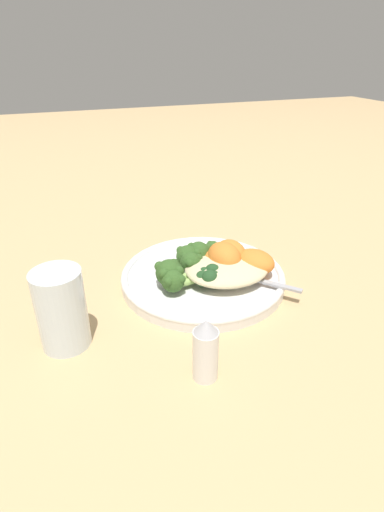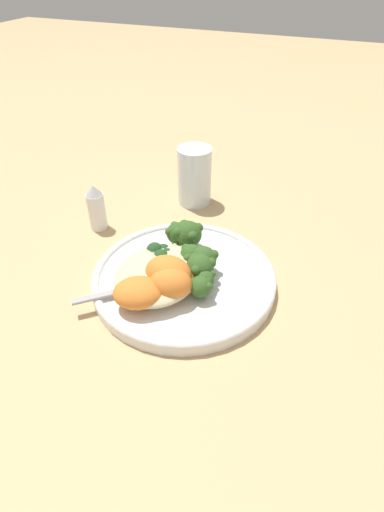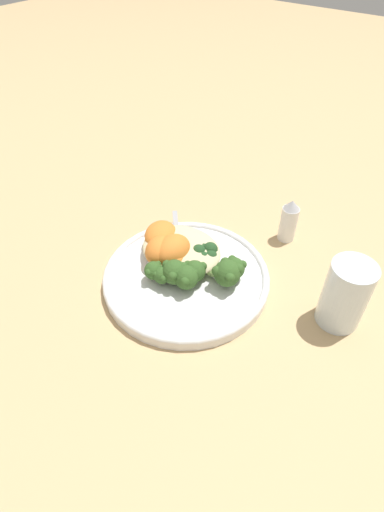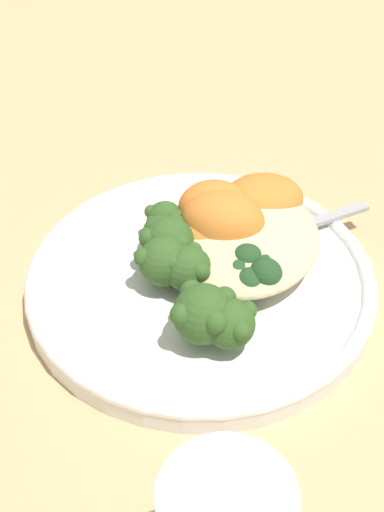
{
  "view_description": "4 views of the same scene",
  "coord_description": "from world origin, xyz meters",
  "px_view_note": "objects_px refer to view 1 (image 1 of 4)",
  "views": [
    {
      "loc": [
        0.24,
        0.54,
        0.35
      ],
      "look_at": [
        0.04,
        0.01,
        0.05
      ],
      "focal_mm": 28.0,
      "sensor_mm": 36.0,
      "label": 1
    },
    {
      "loc": [
        -0.38,
        -0.17,
        0.4
      ],
      "look_at": [
        0.01,
        -0.0,
        0.06
      ],
      "focal_mm": 28.0,
      "sensor_mm": 36.0,
      "label": 2
    },
    {
      "loc": [
        0.3,
        -0.34,
        0.48
      ],
      "look_at": [
        0.02,
        0.03,
        0.04
      ],
      "focal_mm": 28.0,
      "sensor_mm": 36.0,
      "label": 3
    },
    {
      "loc": [
        0.41,
        0.12,
        0.39
      ],
      "look_at": [
        0.02,
        0.01,
        0.04
      ],
      "focal_mm": 50.0,
      "sensor_mm": 36.0,
      "label": 4
    }
  ],
  "objects_px": {
    "quinoa_mound": "(227,268)",
    "kale_tuft": "(209,276)",
    "water_glass": "(61,309)",
    "plate": "(203,276)",
    "broccoli_stalk_4": "(195,264)",
    "broccoli_stalk_5": "(175,272)",
    "sweet_potato_chunk_0": "(255,261)",
    "spoon": "(249,277)",
    "broccoli_stalk_0": "(215,255)",
    "salt_shaker": "(206,350)",
    "broccoli_stalk_6": "(180,279)",
    "sweet_potato_chunk_1": "(230,253)",
    "sweet_potato_chunk_3": "(216,259)",
    "broccoli_stalk_2": "(201,255)",
    "broccoli_stalk_1": "(209,258)",
    "sweet_potato_chunk_2": "(224,257)",
    "broccoli_stalk_3": "(194,259)"
  },
  "relations": [
    {
      "from": "broccoli_stalk_1",
      "to": "sweet_potato_chunk_2",
      "type": "relative_size",
      "value": 1.39
    },
    {
      "from": "plate",
      "to": "sweet_potato_chunk_3",
      "type": "bearing_deg",
      "value": -175.47
    },
    {
      "from": "broccoli_stalk_2",
      "to": "salt_shaker",
      "type": "xyz_separation_m",
      "value": [
        0.08,
        0.22,
        0.0
      ]
    },
    {
      "from": "sweet_potato_chunk_3",
      "to": "broccoli_stalk_0",
      "type": "bearing_deg",
      "value": -108.44
    },
    {
      "from": "sweet_potato_chunk_2",
      "to": "sweet_potato_chunk_0",
      "type": "bearing_deg",
      "value": 153.49
    },
    {
      "from": "spoon",
      "to": "water_glass",
      "type": "relative_size",
      "value": 0.92
    },
    {
      "from": "broccoli_stalk_4",
      "to": "water_glass",
      "type": "distance_m",
      "value": 0.23
    },
    {
      "from": "water_glass",
      "to": "sweet_potato_chunk_0",
      "type": "bearing_deg",
      "value": -171.37
    },
    {
      "from": "broccoli_stalk_6",
      "to": "kale_tuft",
      "type": "relative_size",
      "value": 2.67
    },
    {
      "from": "water_glass",
      "to": "quinoa_mound",
      "type": "bearing_deg",
      "value": -168.87
    },
    {
      "from": "broccoli_stalk_1",
      "to": "spoon",
      "type": "distance_m",
      "value": 0.08
    },
    {
      "from": "broccoli_stalk_4",
      "to": "kale_tuft",
      "type": "relative_size",
      "value": 1.75
    },
    {
      "from": "spoon",
      "to": "kale_tuft",
      "type": "bearing_deg",
      "value": -138.92
    },
    {
      "from": "broccoli_stalk_0",
      "to": "sweet_potato_chunk_1",
      "type": "bearing_deg",
      "value": -126.91
    },
    {
      "from": "spoon",
      "to": "quinoa_mound",
      "type": "bearing_deg",
      "value": -172.24
    },
    {
      "from": "water_glass",
      "to": "broccoli_stalk_2",
      "type": "bearing_deg",
      "value": -157.13
    },
    {
      "from": "broccoli_stalk_6",
      "to": "sweet_potato_chunk_0",
      "type": "distance_m",
      "value": 0.13
    },
    {
      "from": "broccoli_stalk_0",
      "to": "salt_shaker",
      "type": "bearing_deg",
      "value": 163.7
    },
    {
      "from": "broccoli_stalk_1",
      "to": "sweet_potato_chunk_2",
      "type": "bearing_deg",
      "value": -157.74
    },
    {
      "from": "broccoli_stalk_5",
      "to": "broccoli_stalk_0",
      "type": "bearing_deg",
      "value": -154.34
    },
    {
      "from": "broccoli_stalk_6",
      "to": "sweet_potato_chunk_1",
      "type": "relative_size",
      "value": 2.09
    },
    {
      "from": "quinoa_mound",
      "to": "water_glass",
      "type": "xyz_separation_m",
      "value": [
        0.26,
        0.05,
        0.02
      ]
    },
    {
      "from": "broccoli_stalk_6",
      "to": "sweet_potato_chunk_1",
      "type": "xyz_separation_m",
      "value": [
        -0.1,
        -0.04,
        0.01
      ]
    },
    {
      "from": "sweet_potato_chunk_3",
      "to": "water_glass",
      "type": "relative_size",
      "value": 0.47
    },
    {
      "from": "plate",
      "to": "broccoli_stalk_6",
      "type": "height_order",
      "value": "broccoli_stalk_6"
    },
    {
      "from": "water_glass",
      "to": "broccoli_stalk_0",
      "type": "bearing_deg",
      "value": -158.65
    },
    {
      "from": "quinoa_mound",
      "to": "sweet_potato_chunk_1",
      "type": "relative_size",
      "value": 2.38
    },
    {
      "from": "broccoli_stalk_5",
      "to": "salt_shaker",
      "type": "xyz_separation_m",
      "value": [
        0.02,
        0.18,
        -0.0
      ]
    },
    {
      "from": "plate",
      "to": "sweet_potato_chunk_0",
      "type": "bearing_deg",
      "value": 159.04
    },
    {
      "from": "spoon",
      "to": "broccoli_stalk_0",
      "type": "bearing_deg",
      "value": 157.93
    },
    {
      "from": "broccoli_stalk_2",
      "to": "kale_tuft",
      "type": "relative_size",
      "value": 1.82
    },
    {
      "from": "broccoli_stalk_2",
      "to": "sweet_potato_chunk_0",
      "type": "xyz_separation_m",
      "value": [
        -0.07,
        0.05,
        -0.0
      ]
    },
    {
      "from": "sweet_potato_chunk_3",
      "to": "spoon",
      "type": "xyz_separation_m",
      "value": [
        -0.03,
        0.05,
        -0.01
      ]
    },
    {
      "from": "broccoli_stalk_0",
      "to": "broccoli_stalk_6",
      "type": "xyz_separation_m",
      "value": [
        0.08,
        0.06,
        0.0
      ]
    },
    {
      "from": "broccoli_stalk_0",
      "to": "sweet_potato_chunk_2",
      "type": "relative_size",
      "value": 1.47
    },
    {
      "from": "broccoli_stalk_0",
      "to": "broccoli_stalk_2",
      "type": "relative_size",
      "value": 1.18
    },
    {
      "from": "broccoli_stalk_5",
      "to": "salt_shaker",
      "type": "bearing_deg",
      "value": 80.77
    },
    {
      "from": "plate",
      "to": "broccoli_stalk_4",
      "type": "xyz_separation_m",
      "value": [
        0.01,
        -0.0,
        0.03
      ]
    },
    {
      "from": "quinoa_mound",
      "to": "plate",
      "type": "bearing_deg",
      "value": -40.37
    },
    {
      "from": "sweet_potato_chunk_2",
      "to": "salt_shaker",
      "type": "relative_size",
      "value": 0.79
    },
    {
      "from": "kale_tuft",
      "to": "sweet_potato_chunk_1",
      "type": "bearing_deg",
      "value": -142.06
    },
    {
      "from": "quinoa_mound",
      "to": "kale_tuft",
      "type": "xyz_separation_m",
      "value": [
        0.04,
        0.02,
        0.0
      ]
    },
    {
      "from": "broccoli_stalk_5",
      "to": "kale_tuft",
      "type": "bearing_deg",
      "value": 153.56
    },
    {
      "from": "kale_tuft",
      "to": "broccoli_stalk_6",
      "type": "bearing_deg",
      "value": -7.49
    },
    {
      "from": "broccoli_stalk_0",
      "to": "broccoli_stalk_1",
      "type": "xyz_separation_m",
      "value": [
        0.01,
        0.01,
        -0.0
      ]
    },
    {
      "from": "broccoli_stalk_3",
      "to": "broccoli_stalk_4",
      "type": "bearing_deg",
      "value": 120.49
    },
    {
      "from": "broccoli_stalk_0",
      "to": "kale_tuft",
      "type": "relative_size",
      "value": 2.15
    },
    {
      "from": "broccoli_stalk_3",
      "to": "kale_tuft",
      "type": "bearing_deg",
      "value": 136.52
    },
    {
      "from": "plate",
      "to": "sweet_potato_chunk_2",
      "type": "bearing_deg",
      "value": 166.98
    },
    {
      "from": "broccoli_stalk_2",
      "to": "sweet_potato_chunk_3",
      "type": "distance_m",
      "value": 0.03
    }
  ]
}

